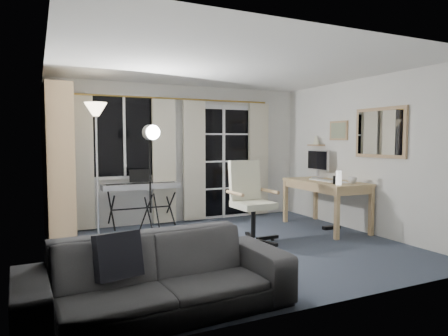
{
  "coord_description": "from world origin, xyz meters",
  "views": [
    {
      "loc": [
        -2.36,
        -4.69,
        1.44
      ],
      "look_at": [
        0.01,
        0.35,
        1.05
      ],
      "focal_mm": 32.0,
      "sensor_mm": 36.0,
      "label": 1
    }
  ],
  "objects_px": {
    "torchiere_lamp": "(96,130)",
    "sofa": "(159,263)",
    "office_chair": "(248,194)",
    "mug": "(352,179)",
    "studio_light": "(151,146)",
    "bookshelf": "(55,167)",
    "keyboard_piano": "(141,187)",
    "desk": "(325,187)",
    "monitor": "(318,161)"
  },
  "relations": [
    {
      "from": "torchiere_lamp",
      "to": "sofa",
      "type": "height_order",
      "value": "torchiere_lamp"
    },
    {
      "from": "office_chair",
      "to": "mug",
      "type": "bearing_deg",
      "value": -12.45
    },
    {
      "from": "studio_light",
      "to": "sofa",
      "type": "height_order",
      "value": "studio_light"
    },
    {
      "from": "bookshelf",
      "to": "torchiere_lamp",
      "type": "xyz_separation_m",
      "value": [
        0.53,
        -0.37,
        0.52
      ]
    },
    {
      "from": "keyboard_piano",
      "to": "sofa",
      "type": "relative_size",
      "value": 0.56
    },
    {
      "from": "torchiere_lamp",
      "to": "office_chair",
      "type": "xyz_separation_m",
      "value": [
        1.94,
        -0.91,
        -0.9
      ]
    },
    {
      "from": "desk",
      "to": "mug",
      "type": "height_order",
      "value": "mug"
    },
    {
      "from": "bookshelf",
      "to": "desk",
      "type": "distance_m",
      "value": 4.17
    },
    {
      "from": "office_chair",
      "to": "monitor",
      "type": "distance_m",
      "value": 1.9
    },
    {
      "from": "office_chair",
      "to": "keyboard_piano",
      "type": "bearing_deg",
      "value": 126.71
    },
    {
      "from": "keyboard_piano",
      "to": "office_chair",
      "type": "xyz_separation_m",
      "value": [
        1.18,
        -1.46,
        -0.01
      ]
    },
    {
      "from": "bookshelf",
      "to": "keyboard_piano",
      "type": "relative_size",
      "value": 1.79
    },
    {
      "from": "bookshelf",
      "to": "mug",
      "type": "height_order",
      "value": "bookshelf"
    },
    {
      "from": "keyboard_piano",
      "to": "desk",
      "type": "bearing_deg",
      "value": -24.83
    },
    {
      "from": "desk",
      "to": "sofa",
      "type": "relative_size",
      "value": 0.66
    },
    {
      "from": "studio_light",
      "to": "desk",
      "type": "relative_size",
      "value": 1.15
    },
    {
      "from": "desk",
      "to": "monitor",
      "type": "relative_size",
      "value": 2.63
    },
    {
      "from": "monitor",
      "to": "sofa",
      "type": "bearing_deg",
      "value": -143.84
    },
    {
      "from": "keyboard_piano",
      "to": "monitor",
      "type": "xyz_separation_m",
      "value": [
        2.92,
        -0.81,
        0.39
      ]
    },
    {
      "from": "office_chair",
      "to": "mug",
      "type": "xyz_separation_m",
      "value": [
        1.64,
        -0.29,
        0.17
      ]
    },
    {
      "from": "torchiere_lamp",
      "to": "studio_light",
      "type": "relative_size",
      "value": 1.16
    },
    {
      "from": "torchiere_lamp",
      "to": "bookshelf",
      "type": "bearing_deg",
      "value": 145.12
    },
    {
      "from": "torchiere_lamp",
      "to": "office_chair",
      "type": "bearing_deg",
      "value": -25.12
    },
    {
      "from": "keyboard_piano",
      "to": "desk",
      "type": "relative_size",
      "value": 0.84
    },
    {
      "from": "studio_light",
      "to": "torchiere_lamp",
      "type": "bearing_deg",
      "value": 153.3
    },
    {
      "from": "desk",
      "to": "torchiere_lamp",
      "type": "bearing_deg",
      "value": 170.25
    },
    {
      "from": "office_chair",
      "to": "mug",
      "type": "height_order",
      "value": "office_chair"
    },
    {
      "from": "bookshelf",
      "to": "office_chair",
      "type": "relative_size",
      "value": 1.93
    },
    {
      "from": "torchiere_lamp",
      "to": "keyboard_piano",
      "type": "xyz_separation_m",
      "value": [
        0.75,
        0.55,
        -0.9
      ]
    },
    {
      "from": "bookshelf",
      "to": "studio_light",
      "type": "relative_size",
      "value": 1.31
    },
    {
      "from": "sofa",
      "to": "mug",
      "type": "bearing_deg",
      "value": 20.75
    },
    {
      "from": "bookshelf",
      "to": "studio_light",
      "type": "height_order",
      "value": "bookshelf"
    },
    {
      "from": "torchiere_lamp",
      "to": "studio_light",
      "type": "xyz_separation_m",
      "value": [
        0.72,
        -0.21,
        -0.22
      ]
    },
    {
      "from": "keyboard_piano",
      "to": "monitor",
      "type": "bearing_deg",
      "value": -15.51
    },
    {
      "from": "studio_light",
      "to": "desk",
      "type": "bearing_deg",
      "value": -20.62
    },
    {
      "from": "desk",
      "to": "mug",
      "type": "distance_m",
      "value": 0.53
    },
    {
      "from": "torchiere_lamp",
      "to": "office_chair",
      "type": "distance_m",
      "value": 2.32
    },
    {
      "from": "studio_light",
      "to": "office_chair",
      "type": "relative_size",
      "value": 1.47
    },
    {
      "from": "office_chair",
      "to": "monitor",
      "type": "bearing_deg",
      "value": 18.41
    },
    {
      "from": "studio_light",
      "to": "office_chair",
      "type": "bearing_deg",
      "value": -40.41
    },
    {
      "from": "studio_light",
      "to": "desk",
      "type": "distance_m",
      "value": 2.88
    },
    {
      "from": "bookshelf",
      "to": "office_chair",
      "type": "distance_m",
      "value": 2.8
    },
    {
      "from": "torchiere_lamp",
      "to": "desk",
      "type": "relative_size",
      "value": 1.33
    },
    {
      "from": "studio_light",
      "to": "mug",
      "type": "distance_m",
      "value": 3.06
    },
    {
      "from": "monitor",
      "to": "keyboard_piano",
      "type": "bearing_deg",
      "value": 166.23
    },
    {
      "from": "bookshelf",
      "to": "torchiere_lamp",
      "type": "bearing_deg",
      "value": -37.22
    },
    {
      "from": "monitor",
      "to": "desk",
      "type": "bearing_deg",
      "value": -111.89
    },
    {
      "from": "bookshelf",
      "to": "keyboard_piano",
      "type": "bearing_deg",
      "value": 5.82
    },
    {
      "from": "keyboard_piano",
      "to": "sofa",
      "type": "distance_m",
      "value": 3.32
    },
    {
      "from": "office_chair",
      "to": "mug",
      "type": "distance_m",
      "value": 1.68
    }
  ]
}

